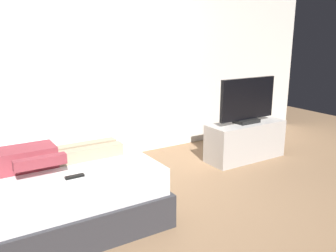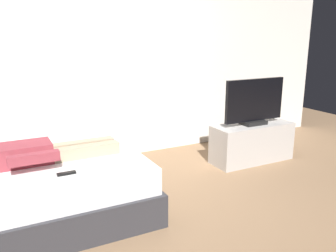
{
  "view_description": "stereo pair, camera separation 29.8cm",
  "coord_description": "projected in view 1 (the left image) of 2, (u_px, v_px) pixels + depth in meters",
  "views": [
    {
      "loc": [
        -1.68,
        -2.58,
        1.65
      ],
      "look_at": [
        0.26,
        0.52,
        0.69
      ],
      "focal_mm": 38.12,
      "sensor_mm": 36.0,
      "label": 1
    },
    {
      "loc": [
        -1.42,
        -2.73,
        1.65
      ],
      "look_at": [
        0.26,
        0.52,
        0.69
      ],
      "focal_mm": 38.12,
      "sensor_mm": 36.0,
      "label": 2
    }
  ],
  "objects": [
    {
      "name": "ground_plane",
      "position": [
        174.0,
        211.0,
        3.39
      ],
      "size": [
        10.0,
        10.0,
        0.0
      ],
      "primitive_type": "plane",
      "color": "#8C6B4C"
    },
    {
      "name": "remote",
      "position": [
        75.0,
        176.0,
        2.81
      ],
      "size": [
        0.15,
        0.04,
        0.02
      ],
      "primitive_type": "cube",
      "color": "black",
      "rests_on": "bed"
    },
    {
      "name": "back_wall",
      "position": [
        127.0,
        52.0,
        4.69
      ],
      "size": [
        6.4,
        0.1,
        2.8
      ],
      "primitive_type": "cube",
      "color": "silver",
      "rests_on": "ground"
    },
    {
      "name": "person",
      "position": [
        42.0,
        157.0,
        3.05
      ],
      "size": [
        1.26,
        0.46,
        0.18
      ],
      "color": "#993842",
      "rests_on": "bed"
    },
    {
      "name": "bed",
      "position": [
        40.0,
        192.0,
        3.19
      ],
      "size": [
        1.92,
        1.54,
        0.54
      ],
      "color": "#333338",
      "rests_on": "ground"
    },
    {
      "name": "tv",
      "position": [
        247.0,
        101.0,
        4.63
      ],
      "size": [
        0.88,
        0.2,
        0.59
      ],
      "color": "black",
      "rests_on": "tv_stand"
    },
    {
      "name": "tv_stand",
      "position": [
        245.0,
        141.0,
        4.76
      ],
      "size": [
        1.1,
        0.4,
        0.5
      ],
      "primitive_type": "cube",
      "color": "#B7B2AD",
      "rests_on": "ground"
    }
  ]
}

